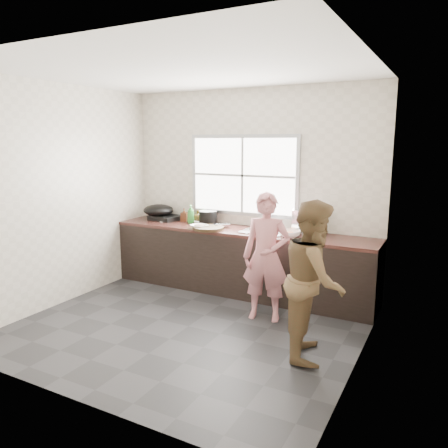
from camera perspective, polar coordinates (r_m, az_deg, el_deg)
The scene contains 30 objects.
floor at distance 4.96m, azimuth -4.67°, elevation -13.23°, with size 3.60×3.20×0.01m, color #27272A.
ceiling at distance 4.59m, azimuth -5.22°, elevation 19.45°, with size 3.60×3.20×0.01m, color silver.
wall_back at distance 5.98m, azimuth 3.46°, elevation 4.42°, with size 3.60×0.01×2.70m, color beige.
wall_left at distance 5.76m, azimuth -20.23°, elevation 3.53°, with size 0.01×3.20×2.70m, color beige.
wall_right at distance 3.92m, azimuth 17.85°, elevation 0.56°, with size 0.01×3.20×2.70m, color beige.
wall_front at distance 3.37m, azimuth -19.89°, elevation -1.16°, with size 3.60×0.01×2.70m, color beige.
cabinet at distance 5.88m, azimuth 2.07°, elevation -5.02°, with size 3.60×0.62×0.82m, color black.
countertop at distance 5.78m, azimuth 2.10°, elevation -0.91°, with size 3.60×0.64×0.04m, color #381C17.
sink at distance 5.63m, azimuth 5.31°, elevation -1.00°, with size 0.55×0.45×0.02m, color silver.
faucet at distance 5.79m, azimuth 6.10°, elevation 0.76°, with size 0.02×0.02×0.30m, color silver.
window_frame at distance 5.99m, azimuth 2.54°, elevation 6.36°, with size 1.60×0.05×1.10m, color #9EA0A5.
window_glazing at distance 5.97m, azimuth 2.44°, elevation 6.34°, with size 1.50×0.01×1.00m, color white.
woman at distance 4.95m, azimuth 5.52°, elevation -4.84°, with size 0.50×0.33×1.36m, color #CB7A80.
person_side at distance 4.17m, azimuth 11.70°, elevation -7.09°, with size 0.73×0.57×1.49m, color brown.
cutting_board at distance 5.76m, azimuth -2.02°, elevation -0.55°, with size 0.41×0.41×0.04m, color black.
cleaver at distance 5.90m, azimuth -0.29°, elevation -0.04°, with size 0.22×0.11×0.01m, color silver.
bowl_mince at distance 5.83m, azimuth -3.27°, elevation -0.35°, with size 0.22×0.22×0.06m, color white.
bowl_crabs at distance 5.37m, azimuth 8.63°, elevation -1.35°, with size 0.21×0.21×0.07m, color white.
bowl_held at distance 5.53m, azimuth 4.30°, elevation -0.90°, with size 0.21×0.21×0.07m, color silver.
black_pot at distance 6.17m, azimuth -2.09°, elevation 0.89°, with size 0.26×0.26×0.18m, color black.
plate_food at distance 6.33m, azimuth -3.17°, elevation 0.37°, with size 0.24×0.24×0.02m, color white.
bottle_green at distance 6.22m, azimuth -4.37°, elevation 1.31°, with size 0.10×0.10×0.26m, color #287B2B.
bottle_brown_tall at distance 6.36m, azimuth -5.23°, elevation 1.12°, with size 0.08×0.08×0.18m, color #3D1E0F.
bottle_brown_short at distance 6.33m, azimuth -3.42°, elevation 1.00°, with size 0.12×0.12×0.15m, color #442F11.
glass_jar at distance 6.34m, azimuth -3.47°, elevation 0.76°, with size 0.07×0.07×0.10m, color silver.
burner at distance 6.57m, azimuth -7.36°, elevation 0.88°, with size 0.43×0.43×0.06m, color black.
wok at distance 6.54m, azimuth -8.55°, elevation 1.80°, with size 0.44×0.44×0.17m, color black.
dish_rack at distance 5.60m, azimuth 11.08°, elevation 0.33°, with size 0.41×0.29×0.31m, color silver.
pot_lid_left at distance 6.44m, azimuth -7.52°, elevation 0.44°, with size 0.23×0.23×0.01m, color silver.
pot_lid_right at distance 6.36m, azimuth -3.70°, elevation 0.40°, with size 0.26×0.26×0.01m, color #ADAFB4.
Camera 1 is at (2.47, -3.80, 2.01)m, focal length 35.00 mm.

